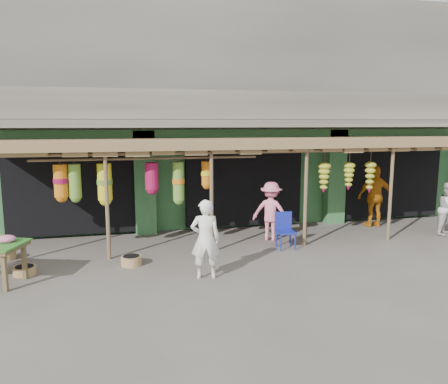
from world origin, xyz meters
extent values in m
plane|color=#514C47|center=(0.00, 0.00, 0.00)|extent=(80.00, 80.00, 0.00)
cube|color=gray|center=(0.00, 5.00, 5.00)|extent=(16.00, 6.00, 4.00)
cube|color=#2D6033|center=(0.00, 5.15, 1.50)|extent=(16.00, 5.70, 3.00)
cube|color=gray|center=(0.00, 1.65, 3.20)|extent=(16.00, 0.90, 0.22)
cube|color=gray|center=(0.00, 1.25, 3.70)|extent=(16.00, 0.10, 0.80)
cube|color=#2D6033|center=(0.00, 2.05, 2.85)|extent=(16.00, 0.35, 0.35)
cube|color=yellow|center=(-5.00, 1.97, 2.75)|extent=(1.70, 0.06, 0.55)
cube|color=#B21414|center=(-5.00, 1.93, 2.75)|extent=(1.30, 0.02, 0.30)
cube|color=black|center=(-5.00, 3.00, 1.35)|extent=(3.60, 2.00, 2.50)
cube|color=black|center=(0.00, 3.00, 1.35)|extent=(3.60, 2.00, 2.50)
cube|color=black|center=(5.00, 3.00, 1.35)|extent=(3.60, 2.00, 2.50)
cube|color=#2D6033|center=(-3.00, 2.05, 1.50)|extent=(0.60, 0.35, 3.00)
cube|color=#2D6033|center=(3.00, 2.05, 1.50)|extent=(0.60, 0.35, 3.00)
cylinder|color=brown|center=(-4.00, -0.20, 1.30)|extent=(0.09, 0.09, 2.60)
cylinder|color=brown|center=(-1.50, -0.20, 1.30)|extent=(0.09, 0.09, 2.60)
cylinder|color=brown|center=(1.00, -0.20, 1.30)|extent=(0.09, 0.09, 2.60)
cylinder|color=brown|center=(3.50, -0.20, 1.30)|extent=(0.09, 0.09, 2.60)
cylinder|color=brown|center=(-0.25, -0.20, 2.50)|extent=(12.90, 0.08, 0.08)
cylinder|color=brown|center=(-3.00, 0.20, 2.35)|extent=(5.50, 0.06, 0.06)
cube|color=brown|center=(0.00, 0.90, 2.68)|extent=(14.00, 2.70, 0.22)
cube|color=brown|center=(-5.89, -1.84, 0.36)|extent=(0.10, 0.10, 0.73)
cube|color=brown|center=(-5.67, -1.20, 0.36)|extent=(0.10, 0.10, 0.73)
ellipsoid|color=pink|center=(-5.95, -1.31, 0.91)|extent=(0.38, 0.32, 0.16)
cylinder|color=navy|center=(0.22, -0.52, 0.21)|extent=(0.04, 0.04, 0.42)
cylinder|color=navy|center=(0.60, -0.54, 0.21)|extent=(0.04, 0.04, 0.42)
cylinder|color=navy|center=(0.24, -0.15, 0.21)|extent=(0.04, 0.04, 0.42)
cylinder|color=navy|center=(0.62, -0.16, 0.21)|extent=(0.04, 0.04, 0.42)
cube|color=navy|center=(0.42, -0.34, 0.44)|extent=(0.46, 0.46, 0.05)
cube|color=navy|center=(0.43, -0.13, 0.69)|extent=(0.44, 0.06, 0.47)
cylinder|color=#9A8046|center=(-6.41, 0.35, 0.10)|extent=(0.55, 0.55, 0.20)
cylinder|color=#9C7E45|center=(-5.74, -0.91, 0.09)|extent=(0.60, 0.60, 0.18)
cylinder|color=olive|center=(-3.50, -0.79, 0.11)|extent=(0.49, 0.49, 0.21)
imported|color=white|center=(-2.00, -1.98, 0.83)|extent=(0.66, 0.49, 1.67)
imported|color=#BF6D12|center=(4.00, 1.31, 0.96)|extent=(1.15, 0.53, 1.92)
imported|color=pink|center=(0.32, 0.54, 0.81)|extent=(1.21, 1.08, 1.63)
camera|label=1|loc=(-3.64, -10.60, 3.23)|focal=35.00mm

